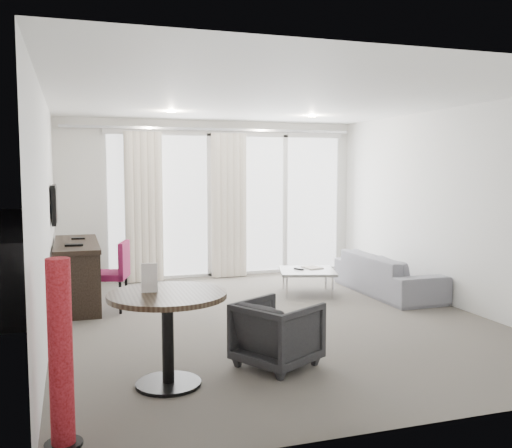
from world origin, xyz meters
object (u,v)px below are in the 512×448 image
object	(u,v)px
rattan_chair_a	(258,240)
rattan_chair_b	(272,237)
sofa	(388,274)
coffee_table	(307,282)
desk	(77,274)
round_table	(168,339)
tub_armchair	(277,333)
desk_chair	(109,276)
red_lamp	(61,353)

from	to	relation	value
rattan_chair_a	rattan_chair_b	bearing A→B (deg)	52.77
sofa	coffee_table	bearing A→B (deg)	72.95
desk	round_table	bearing A→B (deg)	-78.07
rattan_chair_a	tub_armchair	bearing A→B (deg)	-95.71
coffee_table	sofa	distance (m)	1.18
desk_chair	round_table	xyz separation A→B (m)	(0.30, -2.78, -0.05)
round_table	tub_armchair	world-z (taller)	round_table
desk_chair	coffee_table	bearing A→B (deg)	19.46
desk	desk_chair	bearing A→B (deg)	-50.01
round_table	sofa	size ratio (longest dim) A/B	0.50
round_table	red_lamp	world-z (taller)	red_lamp
coffee_table	rattan_chair_a	xyz separation A→B (m)	(0.31, 3.26, 0.21)
red_lamp	rattan_chair_b	bearing A→B (deg)	61.16
coffee_table	tub_armchair	bearing A→B (deg)	-118.13
tub_armchair	coffee_table	bearing A→B (deg)	-58.42
round_table	rattan_chair_a	distance (m)	6.78
tub_armchair	rattan_chair_b	world-z (taller)	rattan_chair_b
sofa	rattan_chair_a	size ratio (longest dim) A/B	2.56
desk_chair	sofa	distance (m)	3.93
desk_chair	rattan_chair_b	size ratio (longest dim) A/B	1.15
desk	red_lamp	bearing A→B (deg)	-91.96
round_table	desk_chair	bearing A→B (deg)	96.23
rattan_chair_a	rattan_chair_b	size ratio (longest dim) A/B	0.99
desk_chair	red_lamp	distance (m)	3.65
coffee_table	rattan_chair_b	bearing A→B (deg)	78.27
desk_chair	round_table	bearing A→B (deg)	-66.99
desk	rattan_chair_a	size ratio (longest dim) A/B	2.33
coffee_table	desk	bearing A→B (deg)	174.22
rattan_chair_b	sofa	bearing A→B (deg)	-89.51
red_lamp	tub_armchair	size ratio (longest dim) A/B	1.86
round_table	rattan_chair_a	world-z (taller)	round_table
red_lamp	tub_armchair	xyz separation A→B (m)	(1.85, 1.00, -0.32)
red_lamp	desk_chair	bearing A→B (deg)	81.82
desk_chair	sofa	xyz separation A→B (m)	(3.92, -0.21, -0.16)
desk	red_lamp	distance (m)	4.07
round_table	red_lamp	bearing A→B (deg)	-134.75
coffee_table	rattan_chair_b	world-z (taller)	rattan_chair_b
coffee_table	sofa	bearing A→B (deg)	-17.05
coffee_table	rattan_chair_b	distance (m)	3.75
red_lamp	sofa	world-z (taller)	red_lamp
rattan_chair_a	rattan_chair_b	distance (m)	0.60
desk_chair	sofa	size ratio (longest dim) A/B	0.45
desk_chair	coffee_table	world-z (taller)	desk_chair
desk	tub_armchair	distance (m)	3.51
red_lamp	rattan_chair_b	size ratio (longest dim) A/B	1.60
round_table	rattan_chair_b	distance (m)	7.33
tub_armchair	rattan_chair_a	world-z (taller)	rattan_chair_a
rattan_chair_a	red_lamp	bearing A→B (deg)	-106.60
tub_armchair	coffee_table	size ratio (longest dim) A/B	0.86
tub_armchair	sofa	xyz separation A→B (m)	(2.59, 2.39, -0.02)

